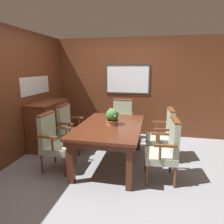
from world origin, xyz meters
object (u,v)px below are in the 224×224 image
Objects in this scene: chair_left_far at (69,127)px; sideboard_cabinet at (49,124)px; chair_right_far at (164,133)px; chair_head_far at (122,119)px; dining_table at (110,130)px; chair_right_near at (166,148)px; potted_plant at (112,117)px; chair_left_near at (54,140)px.

sideboard_cabinet is (-0.56, 0.16, -0.02)m from chair_left_far.
chair_head_far is at bearing -136.24° from chair_right_far.
chair_head_far is at bearing 89.82° from dining_table.
chair_head_far is 1.66m from sideboard_cabinet.
chair_head_far is 0.94× the size of sideboard_cabinet.
sideboard_cabinet is (-2.46, 0.90, -0.02)m from chair_right_near.
chair_right_far is (0.94, 0.40, -0.12)m from dining_table.
chair_right_near is 0.94× the size of sideboard_cabinet.
sideboard_cabinet reaches higher than chair_head_far.
sideboard_cabinet reaches higher than dining_table.
potted_plant is (0.03, -1.19, 0.36)m from chair_head_far.
chair_left_far is at bearing -15.97° from sideboard_cabinet.
chair_right_near is 1.05m from potted_plant.
chair_head_far is (0.90, 1.60, 0.00)m from chair_left_near.
chair_left_far is (-0.95, 0.38, -0.12)m from dining_table.
potted_plant is (-0.91, -0.37, 0.36)m from chair_right_far.
chair_right_far is 1.00× the size of chair_right_near.
chair_left_near is 1.00× the size of chair_right_far.
chair_head_far is (0.96, 0.83, 0.00)m from chair_left_far.
chair_left_near is 0.94× the size of sideboard_cabinet.
chair_left_near is 1.00× the size of chair_head_far.
chair_right_near is at bearing -56.53° from chair_head_far.
chair_right_near is at bearing -88.48° from chair_left_near.
potted_plant is at bearing -18.52° from sideboard_cabinet.
sideboard_cabinet reaches higher than chair_right_near.
chair_head_far is at bearing -47.73° from chair_left_far.
potted_plant is 0.28× the size of sideboard_cabinet.
chair_left_far is 1.00× the size of chair_head_far.
chair_left_near is at bearing -116.99° from chair_head_far.
chair_right_near is (0.95, -0.35, -0.12)m from dining_table.
potted_plant is (-0.92, 0.38, 0.36)m from chair_right_near.
chair_head_far is 1.24m from potted_plant.
sideboard_cabinet is at bearing -114.99° from chair_right_near.
chair_left_far is at bearing -116.14° from chair_right_near.
chair_head_far is at bearing -153.99° from chair_right_near.
potted_plant reaches higher than dining_table.
chair_left_far is 0.59m from sideboard_cabinet.
dining_table is at bearing -110.74° from chair_left_far.
chair_left_near is 2.00m from chair_right_far.
chair_left_far is 1.27m from chair_head_far.
chair_right_far and chair_head_far have the same top height.
chair_right_far is 2.46m from sideboard_cabinet.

